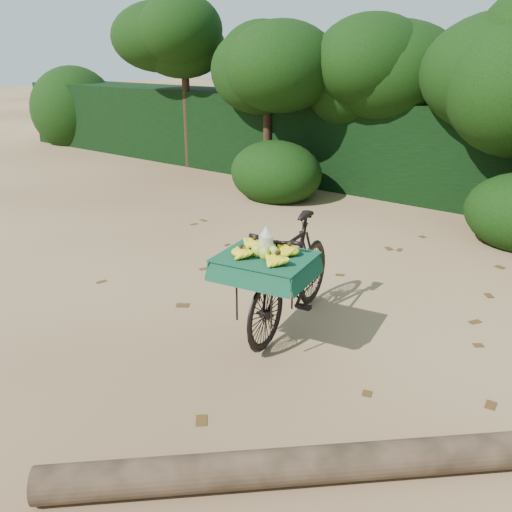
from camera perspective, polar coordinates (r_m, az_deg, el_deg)
The scene contains 7 objects.
ground at distance 5.77m, azimuth 1.17°, elevation -7.26°, with size 80.00×80.00×0.00m, color tan.
vendor_bicycle at distance 5.54m, azimuth 3.68°, elevation -1.77°, with size 1.01×2.00×1.17m.
fallen_log at distance 3.88m, azimuth 4.63°, elevation -21.16°, with size 0.25×0.25×3.45m, color brown.
hedge_backdrop at distance 10.98m, azimuth 21.58°, elevation 9.88°, with size 26.00×1.80×1.80m, color black.
tree_row at distance 10.30m, azimuth 17.48°, elevation 15.94°, with size 14.50×2.00×4.00m, color black, non-canonical shape.
bush_clumps at distance 9.06m, azimuth 20.42°, elevation 5.02°, with size 8.80×1.70×0.90m, color black, non-canonical shape.
leaf_litter at distance 6.25m, azimuth 4.75°, elevation -4.98°, with size 7.00×7.30×0.01m, color #483013, non-canonical shape.
Camera 1 is at (3.03, -4.09, 2.72)m, focal length 38.00 mm.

